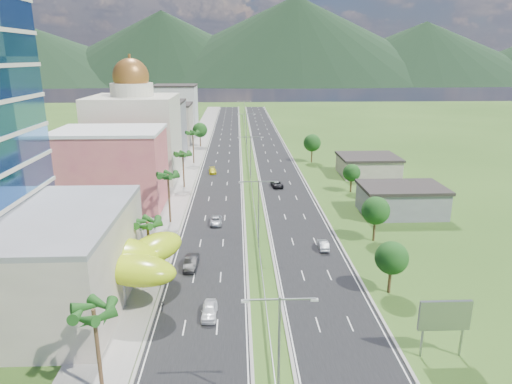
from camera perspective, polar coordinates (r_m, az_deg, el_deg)
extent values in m
plane|color=#2D5119|center=(63.66, 0.75, -10.52)|extent=(500.00, 500.00, 0.00)
cube|color=black|center=(149.48, -4.02, 5.36)|extent=(11.00, 260.00, 0.04)
cube|color=black|center=(149.80, 1.75, 5.41)|extent=(11.00, 260.00, 0.04)
cube|color=gray|center=(150.05, -7.67, 5.31)|extent=(7.00, 260.00, 0.12)
cube|color=gray|center=(131.72, -0.96, 4.13)|extent=(0.08, 216.00, 0.28)
cube|color=gray|center=(232.38, -1.61, 9.49)|extent=(0.10, 0.12, 0.70)
cylinder|color=gray|center=(39.49, 2.87, -19.95)|extent=(0.20, 0.20, 11.00)
cube|color=gray|center=(36.49, 0.68, -13.32)|extent=(2.88, 0.12, 0.12)
cube|color=gray|center=(36.74, 5.29, -13.18)|extent=(2.88, 0.12, 0.12)
cube|color=silver|center=(36.50, -1.38, -13.50)|extent=(0.60, 0.25, 0.18)
cube|color=silver|center=(36.97, 7.31, -13.22)|extent=(0.60, 0.25, 0.18)
cylinder|color=gray|center=(70.68, 0.32, -2.84)|extent=(0.20, 0.20, 11.00)
cube|color=gray|center=(69.05, -0.86, 1.30)|extent=(2.88, 0.12, 0.12)
cube|color=gray|center=(69.18, 1.52, 1.32)|extent=(2.88, 0.12, 0.12)
cube|color=silver|center=(69.05, -1.93, 1.21)|extent=(0.60, 0.25, 0.18)
cube|color=silver|center=(69.30, 2.58, 1.25)|extent=(0.60, 0.25, 0.18)
cylinder|color=gray|center=(109.19, -0.67, 4.15)|extent=(0.20, 0.20, 11.00)
cube|color=gray|center=(108.14, -1.45, 6.88)|extent=(2.88, 0.12, 0.12)
cube|color=gray|center=(108.22, 0.09, 6.90)|extent=(2.88, 0.12, 0.12)
cube|color=silver|center=(108.14, -2.13, 6.82)|extent=(0.60, 0.25, 0.18)
cube|color=silver|center=(108.30, 0.77, 6.85)|extent=(0.60, 0.25, 0.18)
cylinder|color=gray|center=(153.43, -1.19, 7.76)|extent=(0.20, 0.20, 11.00)
cube|color=gray|center=(152.68, -1.75, 9.72)|extent=(2.88, 0.12, 0.12)
cube|color=gray|center=(152.74, -0.65, 9.73)|extent=(2.88, 0.12, 0.12)
cube|color=silver|center=(152.69, -2.24, 9.68)|extent=(0.60, 0.25, 0.18)
cube|color=silver|center=(152.80, -0.17, 9.70)|extent=(0.60, 0.25, 0.18)
cylinder|color=gray|center=(198.01, -1.48, 9.75)|extent=(0.20, 0.20, 11.00)
cube|color=gray|center=(197.43, -1.92, 11.28)|extent=(2.88, 0.12, 0.12)
cube|color=gray|center=(197.48, -1.06, 11.28)|extent=(2.88, 0.12, 0.12)
cube|color=silver|center=(197.43, -2.30, 11.24)|extent=(0.60, 0.25, 0.18)
cube|color=silver|center=(197.52, -0.69, 11.26)|extent=(0.60, 0.25, 0.18)
cylinder|color=gray|center=(64.35, -21.32, -9.44)|extent=(0.50, 0.50, 4.00)
cylinder|color=gray|center=(58.12, -16.21, -11.82)|extent=(0.50, 0.50, 4.00)
cylinder|color=gray|center=(56.71, -20.94, -13.05)|extent=(0.50, 0.50, 4.00)
cylinder|color=gray|center=(62.03, -13.32, -9.70)|extent=(0.50, 0.50, 4.00)
cube|color=#C5505F|center=(94.47, -17.58, 2.64)|extent=(20.00, 15.00, 15.00)
cube|color=beige|center=(115.88, -14.83, 6.59)|extent=(20.00, 20.00, 20.00)
cylinder|color=beige|center=(114.56, -15.26, 12.26)|extent=(10.00, 10.00, 3.00)
sphere|color=brown|center=(114.40, -15.37, 13.75)|extent=(8.40, 8.40, 8.40)
cube|color=slate|center=(140.23, -12.26, 7.59)|extent=(16.00, 15.00, 16.00)
cube|color=gray|center=(161.93, -10.95, 8.29)|extent=(16.00, 15.00, 13.00)
cube|color=silver|center=(184.23, -9.97, 10.10)|extent=(16.00, 15.00, 18.00)
cylinder|color=gray|center=(50.69, 20.00, -17.26)|extent=(0.24, 0.24, 3.20)
cylinder|color=gray|center=(52.26, 24.24, -16.67)|extent=(0.24, 0.24, 3.20)
cube|color=#D85919|center=(49.91, 22.54, -14.07)|extent=(5.20, 0.35, 3.20)
cube|color=slate|center=(91.27, 17.70, -1.11)|extent=(15.00, 10.00, 5.00)
cube|color=gray|center=(119.46, 13.82, 3.13)|extent=(14.00, 12.00, 4.40)
cylinder|color=#47301C|center=(44.27, -19.11, -18.44)|extent=(0.36, 0.36, 8.50)
cylinder|color=#47301C|center=(64.97, -13.22, -6.75)|extent=(0.36, 0.36, 7.50)
cylinder|color=#47301C|center=(83.23, -10.80, -0.84)|extent=(0.36, 0.36, 9.00)
cylinder|color=#47301C|center=(105.34, -9.05, 2.64)|extent=(0.36, 0.36, 8.00)
cylinder|color=#47301C|center=(129.54, -7.84, 5.47)|extent=(0.36, 0.36, 8.80)
cylinder|color=#47301C|center=(154.38, -6.98, 6.55)|extent=(0.40, 0.40, 4.90)
sphere|color=#1C4C17|center=(153.87, -7.02, 7.71)|extent=(4.90, 4.90, 4.90)
cylinder|color=#47301C|center=(61.25, 16.39, -10.19)|extent=(0.40, 0.40, 4.20)
sphere|color=#1C4C17|center=(60.12, 16.60, -7.89)|extent=(4.20, 4.20, 4.20)
cylinder|color=#47301C|center=(76.87, 14.58, -4.32)|extent=(0.40, 0.40, 4.55)
sphere|color=#1C4C17|center=(75.91, 14.74, -2.26)|extent=(4.55, 4.55, 4.55)
cylinder|color=#47301C|center=(103.42, 11.79, 1.04)|extent=(0.40, 0.40, 3.85)
sphere|color=#1C4C17|center=(102.80, 11.87, 2.37)|extent=(3.85, 3.85, 3.85)
cylinder|color=#47301C|center=(131.06, 6.98, 4.77)|extent=(0.40, 0.40, 4.90)
sphere|color=#1C4C17|center=(130.46, 7.03, 6.12)|extent=(4.90, 4.90, 4.90)
imported|color=white|center=(54.79, -5.85, -14.50)|extent=(1.85, 4.41, 1.49)
imported|color=black|center=(66.35, -8.09, -8.68)|extent=(1.98, 5.09, 1.65)
imported|color=#A9ACB1|center=(82.40, -5.03, -3.59)|extent=(2.22, 4.64, 1.28)
imported|color=gold|center=(118.37, -5.46, 2.67)|extent=(2.33, 4.70, 1.31)
imported|color=#96999D|center=(72.60, 8.40, -6.52)|extent=(1.63, 4.25, 1.38)
imported|color=black|center=(105.57, 2.62, 1.04)|extent=(2.87, 5.30, 1.41)
imported|color=black|center=(56.98, -11.60, -13.60)|extent=(0.74, 2.01, 1.26)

